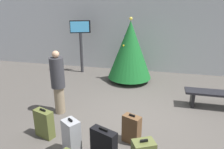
{
  "coord_description": "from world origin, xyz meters",
  "views": [
    {
      "loc": [
        0.48,
        -4.47,
        2.76
      ],
      "look_at": [
        -0.8,
        0.85,
        0.9
      ],
      "focal_mm": 33.33,
      "sensor_mm": 36.0,
      "label": 1
    }
  ],
  "objects_px": {
    "suitcase_0": "(72,138)",
    "suitcase_2": "(104,146)",
    "holiday_tree": "(130,50)",
    "flight_info_kiosk": "(81,37)",
    "suitcase_7": "(132,129)",
    "waiting_bench": "(219,96)",
    "traveller_0": "(58,81)",
    "suitcase_3": "(44,124)"
  },
  "relations": [
    {
      "from": "suitcase_0",
      "to": "suitcase_2",
      "type": "relative_size",
      "value": 1.12
    },
    {
      "from": "suitcase_2",
      "to": "holiday_tree",
      "type": "bearing_deg",
      "value": 92.73
    },
    {
      "from": "flight_info_kiosk",
      "to": "suitcase_7",
      "type": "bearing_deg",
      "value": -57.17
    },
    {
      "from": "waiting_bench",
      "to": "traveller_0",
      "type": "distance_m",
      "value": 4.35
    },
    {
      "from": "traveller_0",
      "to": "suitcase_2",
      "type": "distance_m",
      "value": 2.27
    },
    {
      "from": "suitcase_2",
      "to": "suitcase_3",
      "type": "xyz_separation_m",
      "value": [
        -1.45,
        0.43,
        -0.01
      ]
    },
    {
      "from": "suitcase_7",
      "to": "suitcase_2",
      "type": "bearing_deg",
      "value": -121.38
    },
    {
      "from": "flight_info_kiosk",
      "to": "suitcase_0",
      "type": "height_order",
      "value": "flight_info_kiosk"
    },
    {
      "from": "waiting_bench",
      "to": "suitcase_3",
      "type": "relative_size",
      "value": 2.69
    },
    {
      "from": "suitcase_0",
      "to": "waiting_bench",
      "type": "bearing_deg",
      "value": 40.41
    },
    {
      "from": "suitcase_7",
      "to": "suitcase_3",
      "type": "bearing_deg",
      "value": -172.61
    },
    {
      "from": "waiting_bench",
      "to": "suitcase_0",
      "type": "bearing_deg",
      "value": -139.59
    },
    {
      "from": "holiday_tree",
      "to": "traveller_0",
      "type": "xyz_separation_m",
      "value": [
        -1.42,
        -2.82,
        -0.31
      ]
    },
    {
      "from": "traveller_0",
      "to": "suitcase_3",
      "type": "bearing_deg",
      "value": -80.94
    },
    {
      "from": "waiting_bench",
      "to": "suitcase_0",
      "type": "relative_size",
      "value": 2.31
    },
    {
      "from": "suitcase_2",
      "to": "suitcase_3",
      "type": "height_order",
      "value": "suitcase_2"
    },
    {
      "from": "holiday_tree",
      "to": "traveller_0",
      "type": "relative_size",
      "value": 1.39
    },
    {
      "from": "traveller_0",
      "to": "suitcase_3",
      "type": "relative_size",
      "value": 2.54
    },
    {
      "from": "traveller_0",
      "to": "suitcase_7",
      "type": "xyz_separation_m",
      "value": [
        2.03,
        -0.81,
        -0.58
      ]
    },
    {
      "from": "traveller_0",
      "to": "suitcase_3",
      "type": "distance_m",
      "value": 1.21
    },
    {
      "from": "suitcase_2",
      "to": "suitcase_0",
      "type": "bearing_deg",
      "value": 177.29
    },
    {
      "from": "suitcase_0",
      "to": "suitcase_3",
      "type": "bearing_deg",
      "value": 153.86
    },
    {
      "from": "holiday_tree",
      "to": "suitcase_7",
      "type": "relative_size",
      "value": 3.63
    },
    {
      "from": "holiday_tree",
      "to": "suitcase_7",
      "type": "bearing_deg",
      "value": -80.38
    },
    {
      "from": "suitcase_0",
      "to": "suitcase_3",
      "type": "height_order",
      "value": "suitcase_0"
    },
    {
      "from": "traveller_0",
      "to": "suitcase_3",
      "type": "xyz_separation_m",
      "value": [
        0.17,
        -1.06,
        -0.57
      ]
    },
    {
      "from": "waiting_bench",
      "to": "suitcase_7",
      "type": "xyz_separation_m",
      "value": [
        -2.11,
        -2.04,
        -0.07
      ]
    },
    {
      "from": "flight_info_kiosk",
      "to": "suitcase_2",
      "type": "height_order",
      "value": "flight_info_kiosk"
    },
    {
      "from": "suitcase_3",
      "to": "flight_info_kiosk",
      "type": "bearing_deg",
      "value": 101.09
    },
    {
      "from": "flight_info_kiosk",
      "to": "suitcase_3",
      "type": "height_order",
      "value": "flight_info_kiosk"
    },
    {
      "from": "suitcase_3",
      "to": "suitcase_7",
      "type": "bearing_deg",
      "value": 7.39
    },
    {
      "from": "waiting_bench",
      "to": "suitcase_3",
      "type": "bearing_deg",
      "value": -150.08
    },
    {
      "from": "flight_info_kiosk",
      "to": "suitcase_7",
      "type": "xyz_separation_m",
      "value": [
        2.75,
        -4.26,
        -1.17
      ]
    },
    {
      "from": "suitcase_2",
      "to": "suitcase_7",
      "type": "height_order",
      "value": "suitcase_2"
    },
    {
      "from": "suitcase_7",
      "to": "traveller_0",
      "type": "bearing_deg",
      "value": 158.19
    },
    {
      "from": "suitcase_0",
      "to": "suitcase_2",
      "type": "height_order",
      "value": "suitcase_0"
    },
    {
      "from": "suitcase_3",
      "to": "suitcase_7",
      "type": "distance_m",
      "value": 1.88
    },
    {
      "from": "flight_info_kiosk",
      "to": "suitcase_3",
      "type": "bearing_deg",
      "value": -78.91
    },
    {
      "from": "holiday_tree",
      "to": "suitcase_0",
      "type": "xyz_separation_m",
      "value": [
        -0.43,
        -4.28,
        -0.83
      ]
    },
    {
      "from": "flight_info_kiosk",
      "to": "holiday_tree",
      "type": "bearing_deg",
      "value": -16.21
    },
    {
      "from": "suitcase_2",
      "to": "flight_info_kiosk",
      "type": "bearing_deg",
      "value": 115.35
    },
    {
      "from": "waiting_bench",
      "to": "suitcase_0",
      "type": "distance_m",
      "value": 4.14
    }
  ]
}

